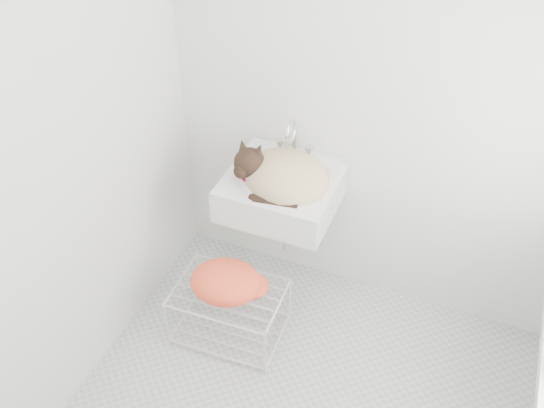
% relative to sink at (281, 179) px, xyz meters
% --- Properties ---
extents(back_wall, '(2.20, 0.02, 2.50)m').
position_rel_sink_xyz_m(back_wall, '(0.39, 0.26, 0.40)').
color(back_wall, white).
rests_on(back_wall, ground).
extents(left_wall, '(0.02, 2.00, 2.50)m').
position_rel_sink_xyz_m(left_wall, '(-0.71, -0.74, 0.40)').
color(left_wall, white).
rests_on(left_wall, ground).
extents(sink, '(0.58, 0.51, 0.23)m').
position_rel_sink_xyz_m(sink, '(0.00, 0.00, 0.00)').
color(sink, white).
rests_on(sink, back_wall).
extents(faucet, '(0.21, 0.15, 0.21)m').
position_rel_sink_xyz_m(faucet, '(0.00, 0.18, 0.14)').
color(faucet, silver).
rests_on(faucet, sink).
extents(cat, '(0.49, 0.42, 0.30)m').
position_rel_sink_xyz_m(cat, '(0.01, -0.02, 0.04)').
color(cat, tan).
rests_on(cat, sink).
extents(wire_rack, '(0.59, 0.42, 0.34)m').
position_rel_sink_xyz_m(wire_rack, '(-0.14, -0.40, -0.70)').
color(wire_rack, silver).
rests_on(wire_rack, floor).
extents(towel, '(0.42, 0.32, 0.16)m').
position_rel_sink_xyz_m(towel, '(-0.14, -0.41, -0.48)').
color(towel, orange).
rests_on(towel, wire_rack).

